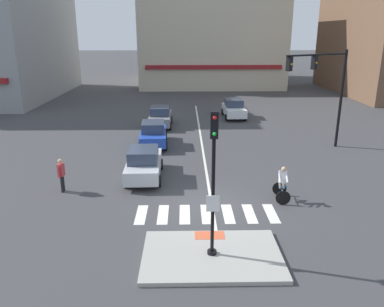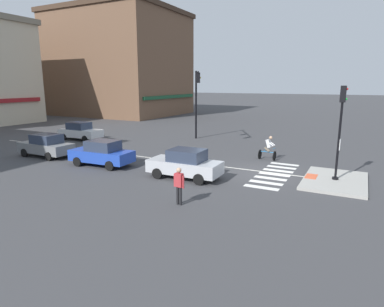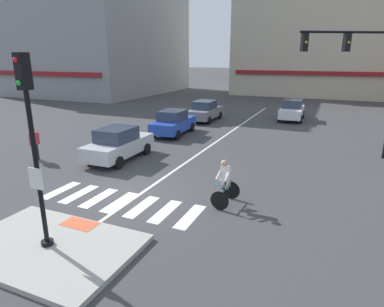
{
  "view_description": "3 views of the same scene",
  "coord_description": "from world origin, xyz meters",
  "px_view_note": "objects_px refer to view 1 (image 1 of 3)",
  "views": [
    {
      "loc": [
        -0.91,
        -15.26,
        7.36
      ],
      "look_at": [
        -0.5,
        4.57,
        1.0
      ],
      "focal_mm": 35.56,
      "sensor_mm": 36.0,
      "label": 1
    },
    {
      "loc": [
        -18.54,
        -4.97,
        5.2
      ],
      "look_at": [
        -1.19,
        4.06,
        1.0
      ],
      "focal_mm": 30.68,
      "sensor_mm": 36.0,
      "label": 2
    },
    {
      "loc": [
        6.63,
        -9.53,
        4.97
      ],
      "look_at": [
        1.06,
        3.32,
        0.84
      ],
      "focal_mm": 30.61,
      "sensor_mm": 36.0,
      "label": 3
    }
  ],
  "objects_px": {
    "traffic_light_mast": "(326,82)",
    "car_white_eastbound_distant": "(234,109)",
    "car_silver_westbound_near": "(144,163)",
    "car_grey_westbound_distant": "(160,117)",
    "car_blue_westbound_far": "(153,134)",
    "pedestrian_at_curb_left": "(61,173)",
    "cyclist": "(282,183)",
    "signal_pole": "(213,172)"
  },
  "relations": [
    {
      "from": "cyclist",
      "to": "car_blue_westbound_far",
      "type": "bearing_deg",
      "value": 125.78
    },
    {
      "from": "car_silver_westbound_near",
      "to": "pedestrian_at_curb_left",
      "type": "xyz_separation_m",
      "value": [
        -3.74,
        -1.74,
        0.17
      ]
    },
    {
      "from": "cyclist",
      "to": "pedestrian_at_curb_left",
      "type": "height_order",
      "value": "cyclist"
    },
    {
      "from": "car_blue_westbound_far",
      "to": "car_grey_westbound_distant",
      "type": "distance_m",
      "value": 5.42
    },
    {
      "from": "traffic_light_mast",
      "to": "car_blue_westbound_far",
      "type": "xyz_separation_m",
      "value": [
        -10.88,
        1.31,
        -3.6
      ]
    },
    {
      "from": "car_blue_westbound_far",
      "to": "cyclist",
      "type": "relative_size",
      "value": 2.49
    },
    {
      "from": "signal_pole",
      "to": "car_blue_westbound_far",
      "type": "xyz_separation_m",
      "value": [
        -3.02,
        13.61,
        -2.3
      ]
    },
    {
      "from": "signal_pole",
      "to": "cyclist",
      "type": "distance_m",
      "value": 6.18
    },
    {
      "from": "car_white_eastbound_distant",
      "to": "car_silver_westbound_near",
      "type": "bearing_deg",
      "value": -114.0
    },
    {
      "from": "car_silver_westbound_near",
      "to": "car_grey_westbound_distant",
      "type": "relative_size",
      "value": 1.0
    },
    {
      "from": "signal_pole",
      "to": "cyclist",
      "type": "relative_size",
      "value": 2.93
    },
    {
      "from": "car_silver_westbound_near",
      "to": "car_white_eastbound_distant",
      "type": "bearing_deg",
      "value": 66.0
    },
    {
      "from": "traffic_light_mast",
      "to": "car_white_eastbound_distant",
      "type": "xyz_separation_m",
      "value": [
        -4.33,
        9.98,
        -3.6
      ]
    },
    {
      "from": "car_blue_westbound_far",
      "to": "car_grey_westbound_distant",
      "type": "bearing_deg",
      "value": 88.36
    },
    {
      "from": "car_grey_westbound_distant",
      "to": "cyclist",
      "type": "bearing_deg",
      "value": -66.26
    },
    {
      "from": "car_blue_westbound_far",
      "to": "traffic_light_mast",
      "type": "bearing_deg",
      "value": -6.86
    },
    {
      "from": "car_grey_westbound_distant",
      "to": "car_blue_westbound_far",
      "type": "bearing_deg",
      "value": -91.64
    },
    {
      "from": "car_blue_westbound_far",
      "to": "car_grey_westbound_distant",
      "type": "height_order",
      "value": "same"
    },
    {
      "from": "car_white_eastbound_distant",
      "to": "cyclist",
      "type": "relative_size",
      "value": 2.47
    },
    {
      "from": "traffic_light_mast",
      "to": "car_blue_westbound_far",
      "type": "relative_size",
      "value": 1.51
    },
    {
      "from": "signal_pole",
      "to": "traffic_light_mast",
      "type": "distance_m",
      "value": 14.65
    },
    {
      "from": "signal_pole",
      "to": "car_blue_westbound_far",
      "type": "height_order",
      "value": "signal_pole"
    },
    {
      "from": "signal_pole",
      "to": "car_white_eastbound_distant",
      "type": "height_order",
      "value": "signal_pole"
    },
    {
      "from": "car_silver_westbound_near",
      "to": "pedestrian_at_curb_left",
      "type": "distance_m",
      "value": 4.13
    },
    {
      "from": "car_white_eastbound_distant",
      "to": "pedestrian_at_curb_left",
      "type": "relative_size",
      "value": 2.48
    },
    {
      "from": "car_grey_westbound_distant",
      "to": "pedestrian_at_curb_left",
      "type": "xyz_separation_m",
      "value": [
        -3.92,
        -13.25,
        0.17
      ]
    },
    {
      "from": "car_grey_westbound_distant",
      "to": "traffic_light_mast",
      "type": "bearing_deg",
      "value": -32.1
    },
    {
      "from": "car_blue_westbound_far",
      "to": "car_silver_westbound_near",
      "type": "bearing_deg",
      "value": -90.24
    },
    {
      "from": "car_blue_westbound_far",
      "to": "car_white_eastbound_distant",
      "type": "distance_m",
      "value": 10.87
    },
    {
      "from": "car_silver_westbound_near",
      "to": "cyclist",
      "type": "xyz_separation_m",
      "value": [
        6.54,
        -2.95,
        0.06
      ]
    },
    {
      "from": "car_grey_westbound_distant",
      "to": "pedestrian_at_curb_left",
      "type": "relative_size",
      "value": 2.46
    },
    {
      "from": "traffic_light_mast",
      "to": "cyclist",
      "type": "distance_m",
      "value": 9.55
    },
    {
      "from": "car_silver_westbound_near",
      "to": "car_white_eastbound_distant",
      "type": "distance_m",
      "value": 16.16
    },
    {
      "from": "car_silver_westbound_near",
      "to": "cyclist",
      "type": "bearing_deg",
      "value": -24.26
    },
    {
      "from": "signal_pole",
      "to": "pedestrian_at_curb_left",
      "type": "bearing_deg",
      "value": 139.6
    },
    {
      "from": "traffic_light_mast",
      "to": "pedestrian_at_curb_left",
      "type": "xyz_separation_m",
      "value": [
        -14.64,
        -6.53,
        -3.43
      ]
    },
    {
      "from": "car_grey_westbound_distant",
      "to": "signal_pole",
      "type": "bearing_deg",
      "value": -81.45
    },
    {
      "from": "signal_pole",
      "to": "cyclist",
      "type": "height_order",
      "value": "signal_pole"
    },
    {
      "from": "signal_pole",
      "to": "car_silver_westbound_near",
      "type": "distance_m",
      "value": 8.43
    },
    {
      "from": "car_grey_westbound_distant",
      "to": "cyclist",
      "type": "relative_size",
      "value": 2.45
    },
    {
      "from": "car_white_eastbound_distant",
      "to": "car_grey_westbound_distant",
      "type": "xyz_separation_m",
      "value": [
        -6.39,
        -3.26,
        0.0
      ]
    },
    {
      "from": "car_blue_westbound_far",
      "to": "car_grey_westbound_distant",
      "type": "xyz_separation_m",
      "value": [
        0.16,
        5.42,
        0.0
      ]
    }
  ]
}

